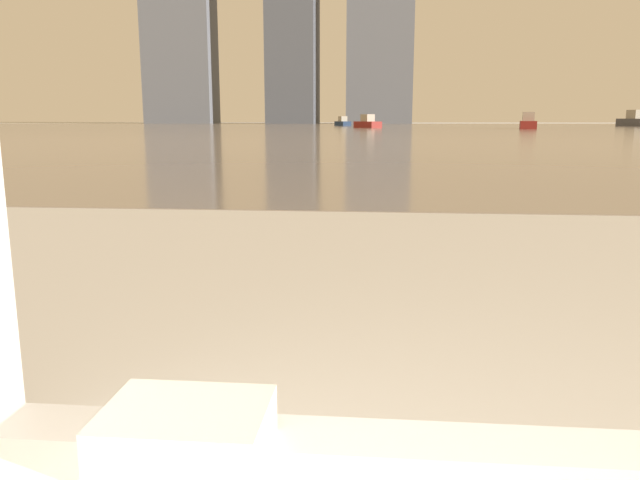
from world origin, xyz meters
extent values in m
cube|color=silver|center=(-0.11, 0.95, 0.54)|extent=(0.25, 0.19, 0.04)
cube|color=silver|center=(-0.11, 0.95, 0.58)|extent=(0.25, 0.19, 0.04)
cube|color=gray|center=(0.00, 62.00, 0.01)|extent=(180.00, 110.00, 0.01)
cube|color=maroon|center=(14.19, 62.06, 0.38)|extent=(2.22, 4.43, 0.74)
cube|color=#B2A893|center=(14.19, 62.06, 1.17)|extent=(1.34, 1.76, 0.85)
cube|color=#4C4C51|center=(31.84, 82.60, 0.48)|extent=(2.92, 5.65, 0.94)
cube|color=#B2A893|center=(31.84, 82.60, 1.49)|extent=(1.73, 2.25, 1.08)
cube|color=maroon|center=(-1.20, 67.87, 0.34)|extent=(3.10, 3.86, 0.66)
cube|color=#B2A893|center=(-1.20, 67.87, 1.04)|extent=(1.55, 1.69, 0.75)
cube|color=navy|center=(-4.78, 83.61, 0.30)|extent=(2.40, 3.51, 0.58)
cube|color=#B2A893|center=(-4.78, 83.61, 0.93)|extent=(1.27, 1.48, 0.67)
camera|label=1|loc=(0.17, 0.10, 1.03)|focal=35.00mm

